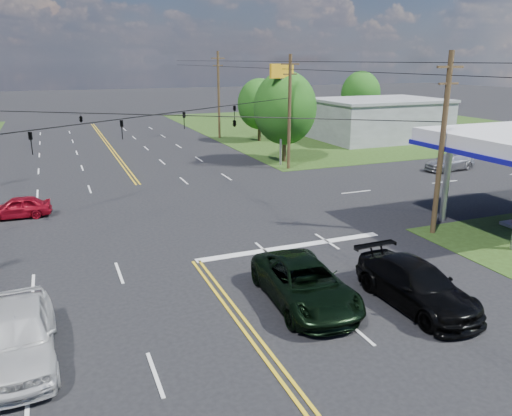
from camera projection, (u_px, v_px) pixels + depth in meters
name	position (u px, v px, depth m)	size (l,w,h in m)	color
ground	(160.00, 214.00, 30.38)	(280.00, 280.00, 0.00)	black
grass_ne	(357.00, 125.00, 71.45)	(46.00, 48.00, 0.03)	#243912
stop_bar	(292.00, 247.00, 25.09)	(10.00, 0.50, 0.02)	silver
retail_ne	(379.00, 121.00, 58.36)	(14.00, 10.00, 4.40)	slate
pole_se	(442.00, 143.00, 25.70)	(1.60, 0.28, 9.50)	#3D2C1A
pole_ne	(289.00, 111.00, 41.67)	(1.60, 0.28, 9.50)	#3D2C1A
pole_right_far	(219.00, 94.00, 58.45)	(1.60, 0.28, 10.00)	#3D2C1A
span_wire_signals	(155.00, 115.00, 28.66)	(26.00, 18.00, 1.13)	black
power_lines	(159.00, 68.00, 26.14)	(26.04, 100.00, 0.64)	black
tree_right_a	(285.00, 108.00, 44.70)	(5.70, 5.70, 8.18)	#3D2C1A
tree_right_b	(259.00, 104.00, 56.44)	(4.94, 4.94, 7.09)	#3D2C1A
tree_far_r	(361.00, 94.00, 68.01)	(5.32, 5.32, 7.63)	#3D2C1A
pickup_dkgreen	(305.00, 283.00, 19.07)	(2.73, 5.93, 1.65)	black
suv_black	(416.00, 285.00, 18.96)	(2.31, 5.69, 1.65)	black
pickup_white	(18.00, 335.00, 15.30)	(2.19, 5.43, 1.85)	silver
sedan_red	(17.00, 207.00, 29.56)	(1.51, 3.76, 1.28)	maroon
sedan_far	(450.00, 162.00, 42.35)	(1.93, 4.74, 1.38)	#A09FA4
polesign_ne	(282.00, 86.00, 42.54)	(2.39, 0.79, 8.72)	#A5A5AA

